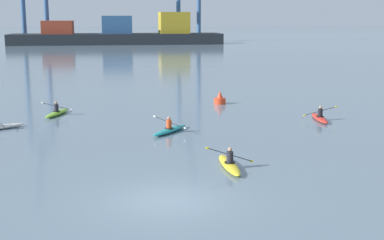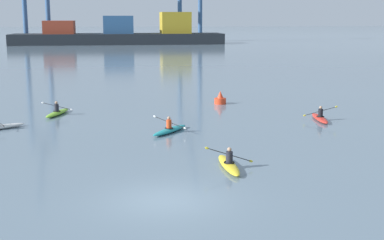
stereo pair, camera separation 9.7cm
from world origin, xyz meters
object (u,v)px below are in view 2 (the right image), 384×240
object	(u,v)px
kayak_teal	(170,129)
kayak_lime	(57,112)
container_barge	(121,34)
kayak_red	(320,118)
channel_buoy	(220,99)
kayak_yellow	(229,164)

from	to	relation	value
kayak_teal	kayak_lime	size ratio (longest dim) A/B	0.89
kayak_lime	container_barge	bearing A→B (deg)	86.44
container_barge	kayak_red	distance (m)	104.72
container_barge	kayak_teal	distance (m)	106.39
container_barge	channel_buoy	bearing A→B (deg)	-86.59
container_barge	kayak_red	world-z (taller)	container_barge
kayak_yellow	kayak_teal	xyz separation A→B (m)	(-1.79, 7.71, 0.00)
kayak_red	kayak_teal	xyz separation A→B (m)	(-10.00, -2.23, -0.00)
channel_buoy	kayak_lime	xyz separation A→B (m)	(-11.95, -2.98, -0.19)
kayak_red	kayak_lime	bearing A→B (deg)	165.08
container_barge	kayak_lime	world-z (taller)	container_barge
kayak_yellow	kayak_lime	distance (m)	16.93
container_barge	kayak_yellow	distance (m)	114.13
channel_buoy	kayak_yellow	bearing A→B (deg)	-100.29
container_barge	channel_buoy	xyz separation A→B (m)	(5.75, -96.62, -2.12)
kayak_yellow	kayak_lime	size ratio (longest dim) A/B	1.00
kayak_red	kayak_teal	size ratio (longest dim) A/B	1.13
channel_buoy	kayak_red	bearing A→B (deg)	-56.10
kayak_red	kayak_lime	world-z (taller)	kayak_red
kayak_red	kayak_yellow	bearing A→B (deg)	-129.59
container_barge	kayak_red	size ratio (longest dim) A/B	15.23
channel_buoy	kayak_teal	xyz separation A→B (m)	(-4.96, -9.74, -0.19)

